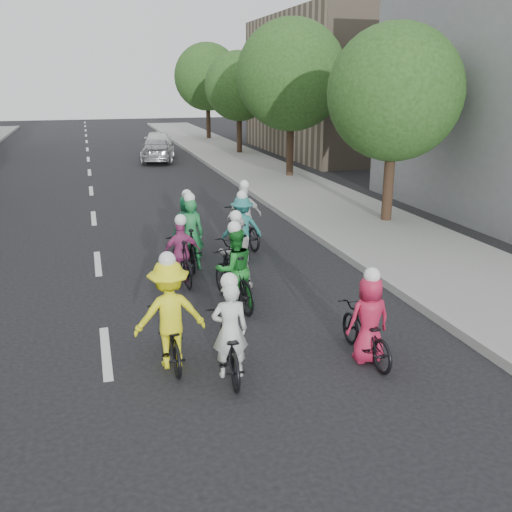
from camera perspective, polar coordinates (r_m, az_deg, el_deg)
name	(u,v)px	position (r m, az deg, el deg)	size (l,w,h in m)	color
ground	(106,352)	(9.95, -14.78, -9.30)	(120.00, 120.00, 0.00)	black
sidewalk_right	(320,202)	(21.01, 6.45, 5.40)	(4.00, 80.00, 0.15)	gray
curb_right	(269,205)	(20.34, 1.36, 5.16)	(0.18, 80.00, 0.18)	#999993
bldg_se	(356,85)	(36.63, 9.96, 16.46)	(10.00, 14.00, 8.00)	gray
tree_r_0	(395,93)	(17.88, 13.70, 15.55)	(4.00, 4.00, 5.97)	black
tree_r_1	(291,75)	(26.08, 3.55, 17.59)	(4.80, 4.80, 6.93)	black
tree_r_2	(239,86)	(34.69, -1.72, 16.61)	(4.00, 4.00, 5.97)	black
tree_r_3	(207,77)	(43.45, -4.89, 17.42)	(4.80, 4.80, 6.93)	black
cyclist_0	(229,341)	(8.77, -2.72, -8.51)	(0.74, 1.76, 1.66)	black
cyclist_1	(234,274)	(11.23, -2.21, -1.86)	(0.88, 1.95, 1.77)	black
cyclist_2	(170,323)	(9.08, -8.61, -6.62)	(1.13, 1.62, 1.88)	black
cyclist_3	(182,257)	(12.67, -7.46, -0.13)	(0.87, 1.76, 1.58)	black
cyclist_4	(367,328)	(9.37, 11.01, -7.04)	(0.70, 1.67, 1.58)	black
cyclist_5	(191,242)	(13.65, -6.57, 1.38)	(0.65, 1.75, 1.86)	black
cyclist_6	(236,260)	(12.34, -2.06, -0.39)	(0.77, 1.88, 1.72)	black
cyclist_7	(242,232)	(14.42, -1.44, 2.46)	(1.02, 1.54, 1.73)	black
cyclist_8	(244,223)	(15.42, -1.22, 3.28)	(1.03, 2.02, 1.82)	black
cyclist_9	(188,230)	(14.85, -6.85, 2.60)	(0.81, 1.66, 1.70)	black
follow_car_lead	(158,150)	(32.42, -9.80, 10.39)	(1.71, 4.22, 1.22)	#A9AAAE
follow_car_trail	(158,142)	(35.93, -9.76, 11.20)	(1.67, 4.16, 1.42)	white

